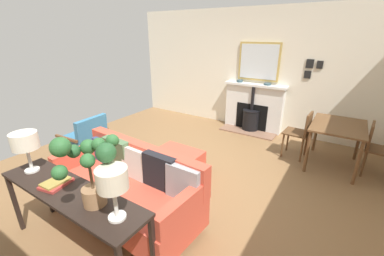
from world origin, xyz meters
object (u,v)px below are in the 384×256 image
object	(u,v)px
fireplace	(253,110)
table_lamp_near_end	(25,142)
dining_table	(338,130)
mantel_bowl_near	(240,81)
potted_plant	(88,164)
table_lamp_far_end	(112,181)
sofa	(129,187)
dining_chair_near_fireplace	(301,131)
book_stack	(56,183)
dining_chair_by_back_wall	(375,145)
console_table	(70,198)
mantel_bowl_far	(267,84)
armchair_accent	(86,134)
ottoman	(176,162)

from	to	relation	value
fireplace	table_lamp_near_end	size ratio (longest dim) A/B	3.16
fireplace	dining_table	distance (m)	1.93
mantel_bowl_near	potted_plant	distance (m)	4.28
table_lamp_far_end	sofa	bearing A→B (deg)	-137.08
dining_chair_near_fireplace	table_lamp_near_end	bearing A→B (deg)	-31.79
mantel_bowl_near	book_stack	world-z (taller)	mantel_bowl_near
table_lamp_near_end	dining_chair_by_back_wall	size ratio (longest dim) A/B	0.52
table_lamp_far_end	book_stack	size ratio (longest dim) A/B	1.51
console_table	dining_chair_near_fireplace	bearing A→B (deg)	156.93
mantel_bowl_near	dining_chair_by_back_wall	bearing A→B (deg)	71.03
mantel_bowl_far	potted_plant	xyz separation A→B (m)	(4.25, -0.13, 0.05)
mantel_bowl_near	table_lamp_near_end	world-z (taller)	table_lamp_near_end
armchair_accent	table_lamp_far_end	world-z (taller)	table_lamp_far_end
sofa	dining_table	distance (m)	3.31
potted_plant	dining_chair_by_back_wall	distance (m)	4.02
fireplace	table_lamp_far_end	world-z (taller)	table_lamp_far_end
mantel_bowl_near	console_table	bearing A→B (deg)	1.64
dining_chair_near_fireplace	table_lamp_far_end	bearing A→B (deg)	-13.08
mantel_bowl_near	dining_table	size ratio (longest dim) A/B	0.13
potted_plant	mantel_bowl_near	bearing A→B (deg)	-173.42
dining_chair_near_fireplace	dining_table	bearing A→B (deg)	90.50
console_table	dining_chair_by_back_wall	world-z (taller)	dining_chair_by_back_wall
fireplace	console_table	size ratio (longest dim) A/B	0.78
fireplace	potted_plant	xyz separation A→B (m)	(4.24, 0.13, 0.67)
armchair_accent	table_lamp_near_end	size ratio (longest dim) A/B	1.80
mantel_bowl_near	dining_chair_by_back_wall	size ratio (longest dim) A/B	0.16
sofa	dining_chair_near_fireplace	world-z (taller)	sofa
mantel_bowl_far	dining_chair_near_fireplace	distance (m)	1.41
fireplace	sofa	world-z (taller)	fireplace
mantel_bowl_near	sofa	size ratio (longest dim) A/B	0.07
table_lamp_near_end	potted_plant	distance (m)	1.02
potted_plant	book_stack	xyz separation A→B (m)	(0.01, -0.56, -0.37)
console_table	table_lamp_far_end	distance (m)	0.77
fireplace	potted_plant	size ratio (longest dim) A/B	2.12
mantel_bowl_far	table_lamp_near_end	bearing A→B (deg)	-15.12
table_lamp_near_end	dining_chair_by_back_wall	distance (m)	4.63
table_lamp_near_end	table_lamp_far_end	world-z (taller)	table_lamp_far_end
table_lamp_far_end	dining_table	distance (m)	3.63
mantel_bowl_far	dining_chair_near_fireplace	bearing A→B (deg)	45.71
mantel_bowl_far	book_stack	size ratio (longest dim) A/B	0.52
table_lamp_near_end	dining_table	world-z (taller)	table_lamp_near_end
fireplace	armchair_accent	distance (m)	3.49
armchair_accent	console_table	distance (m)	2.17
ottoman	armchair_accent	xyz separation A→B (m)	(0.34, -1.66, 0.21)
mantel_bowl_far	dining_table	distance (m)	1.77
dining_chair_by_back_wall	table_lamp_near_end	bearing A→B (deg)	-42.95
mantel_bowl_near	dining_chair_by_back_wall	distance (m)	2.81
mantel_bowl_far	ottoman	size ratio (longest dim) A/B	0.21
mantel_bowl_far	ottoman	world-z (taller)	mantel_bowl_far
sofa	table_lamp_near_end	size ratio (longest dim) A/B	4.47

